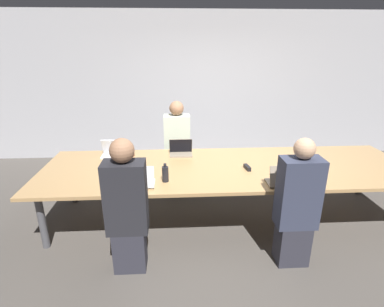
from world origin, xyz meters
name	(u,v)px	position (x,y,z in m)	size (l,w,h in m)	color
ground_plane	(225,216)	(0.00, 0.00, 0.00)	(24.00, 24.00, 0.00)	#4C4742
curtain_wall	(208,87)	(0.00, 2.45, 1.40)	(12.00, 0.06, 2.80)	#ADADB2
conference_table	(227,170)	(0.00, 0.00, 0.68)	(4.68, 1.43, 0.72)	tan
laptop_near_midright	(282,179)	(0.50, -0.57, 0.79)	(0.31, 0.24, 0.24)	gray
person_near_midright	(297,206)	(0.54, -0.93, 0.67)	(0.40, 0.24, 1.38)	#2D2D38
laptop_near_left	(138,181)	(-1.08, -0.51, 0.80)	(0.36, 0.24, 0.24)	silver
person_near_left	(127,209)	(-1.15, -0.92, 0.69)	(0.40, 0.24, 1.40)	#2D2D38
cup_near_left	(114,183)	(-1.34, -0.50, 0.76)	(0.07, 0.07, 0.08)	red
bottle_near_left	(165,174)	(-0.78, -0.39, 0.82)	(0.07, 0.07, 0.22)	black
laptop_far_left	(114,151)	(-1.52, 0.50, 0.79)	(0.34, 0.24, 0.23)	silver
cup_far_left	(132,153)	(-1.27, 0.45, 0.78)	(0.08, 0.08, 0.10)	brown
laptop_far_midleft	(181,150)	(-0.58, 0.48, 0.79)	(0.32, 0.22, 0.22)	gray
person_far_midleft	(177,146)	(-0.63, 0.99, 0.68)	(0.40, 0.24, 1.39)	#2D2D38
stapler	(247,167)	(0.23, -0.11, 0.75)	(0.07, 0.15, 0.05)	black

